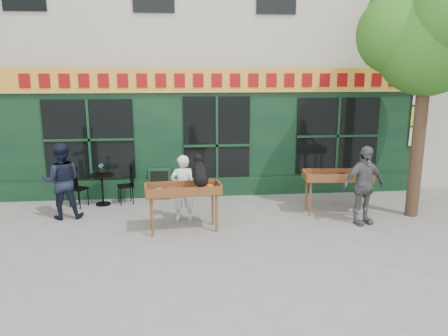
{
  "coord_description": "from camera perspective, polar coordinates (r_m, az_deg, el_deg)",
  "views": [
    {
      "loc": [
        -0.93,
        -8.75,
        3.28
      ],
      "look_at": [
        0.0,
        0.5,
        1.16
      ],
      "focal_mm": 35.0,
      "sensor_mm": 36.0,
      "label": 1
    }
  ],
  "objects": [
    {
      "name": "ground",
      "position": [
        9.39,
        0.29,
        -7.61
      ],
      "size": [
        80.0,
        80.0,
        0.0
      ],
      "primitive_type": "plane",
      "color": "slate",
      "rests_on": "ground"
    },
    {
      "name": "building",
      "position": [
        14.85,
        -2.25,
        19.37
      ],
      "size": [
        14.0,
        7.26,
        10.0
      ],
      "color": "beige",
      "rests_on": "ground"
    },
    {
      "name": "potted_plant",
      "position": [
        11.0,
        -15.75,
        -0.13
      ],
      "size": [
        0.17,
        0.13,
        0.28
      ],
      "primitive_type": "imported",
      "rotation": [
        0.0,
        0.0,
        -0.23
      ],
      "color": "gray",
      "rests_on": "bistro_table"
    },
    {
      "name": "woman",
      "position": [
        9.6,
        -5.39,
        -2.6
      ],
      "size": [
        0.57,
        0.41,
        1.47
      ],
      "primitive_type": "imported",
      "rotation": [
        0.0,
        0.0,
        3.24
      ],
      "color": "white",
      "rests_on": "ground"
    },
    {
      "name": "chalkboard",
      "position": [
        11.33,
        -8.43,
        -2.04
      ],
      "size": [
        0.57,
        0.23,
        0.79
      ],
      "rotation": [
        0.0,
        0.0,
        -0.07
      ],
      "color": "black",
      "rests_on": "ground"
    },
    {
      "name": "dog",
      "position": [
        8.79,
        -3.15,
        -0.26
      ],
      "size": [
        0.4,
        0.63,
        0.6
      ],
      "primitive_type": null,
      "rotation": [
        0.0,
        0.0,
        0.1
      ],
      "color": "black",
      "rests_on": "book_cart_center"
    },
    {
      "name": "bistro_chair_left",
      "position": [
        11.15,
        -18.88,
        -2.0
      ],
      "size": [
        0.49,
        0.49,
        0.95
      ],
      "rotation": [
        0.0,
        0.0,
        1.08
      ],
      "color": "black",
      "rests_on": "ground"
    },
    {
      "name": "man_right",
      "position": [
        9.77,
        17.75,
        -2.18
      ],
      "size": [
        1.07,
        0.66,
        1.71
      ],
      "primitive_type": "imported",
      "rotation": [
        0.0,
        0.0,
        0.26
      ],
      "color": "#545358",
      "rests_on": "ground"
    },
    {
      "name": "bistro_table",
      "position": [
        11.08,
        -15.64,
        -1.94
      ],
      "size": [
        0.6,
        0.6,
        0.76
      ],
      "color": "black",
      "rests_on": "ground"
    },
    {
      "name": "man_left",
      "position": [
        10.31,
        -20.41,
        -1.6
      ],
      "size": [
        0.9,
        0.74,
        1.71
      ],
      "primitive_type": "imported",
      "rotation": [
        0.0,
        0.0,
        3.26
      ],
      "color": "black",
      "rests_on": "ground"
    },
    {
      "name": "bistro_chair_right",
      "position": [
        11.06,
        -12.34,
        -1.72
      ],
      "size": [
        0.45,
        0.45,
        0.95
      ],
      "rotation": [
        0.0,
        0.0,
        -1.28
      ],
      "color": "black",
      "rests_on": "ground"
    },
    {
      "name": "book_cart_right",
      "position": [
        10.34,
        14.58,
        -1.34
      ],
      "size": [
        1.55,
        0.75,
        0.99
      ],
      "rotation": [
        0.0,
        0.0,
        -0.09
      ],
      "color": "brown",
      "rests_on": "ground"
    },
    {
      "name": "book_cart_center",
      "position": [
        8.95,
        -5.37,
        -3.16
      ],
      "size": [
        1.56,
        0.77,
        0.99
      ],
      "rotation": [
        0.0,
        0.0,
        0.1
      ],
      "color": "brown",
      "rests_on": "ground"
    },
    {
      "name": "street_tree",
      "position": [
        10.55,
        25.28,
        16.16
      ],
      "size": [
        3.05,
        2.9,
        5.6
      ],
      "color": "#382619",
      "rests_on": "ground"
    }
  ]
}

